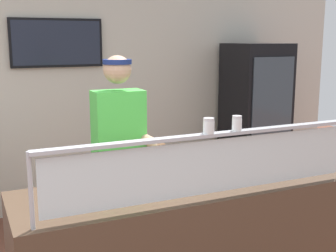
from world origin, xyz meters
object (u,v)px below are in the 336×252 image
object	(u,v)px
pizza_tray	(156,182)
pepper_flake_shaker	(237,124)
parmesan_shaker	(209,127)
pizza_server	(160,179)
worker_figure	(120,155)
drink_fridge	(255,119)

from	to	relation	value
pizza_tray	pepper_flake_shaker	bearing A→B (deg)	-47.28
parmesan_shaker	pepper_flake_shaker	xyz separation A→B (m)	(0.19, 0.00, -0.00)
pepper_flake_shaker	parmesan_shaker	bearing A→B (deg)	180.00
pizza_tray	pizza_server	distance (m)	0.03
pizza_server	pepper_flake_shaker	world-z (taller)	pepper_flake_shaker
pizza_tray	worker_figure	bearing A→B (deg)	93.53
drink_fridge	pepper_flake_shaker	bearing A→B (deg)	-127.99
pizza_tray	worker_figure	distance (m)	0.62
pizza_server	parmesan_shaker	world-z (taller)	parmesan_shaker
pepper_flake_shaker	worker_figure	bearing A→B (deg)	111.35
worker_figure	pizza_tray	bearing A→B (deg)	-86.47
pizza_tray	worker_figure	size ratio (longest dim) A/B	0.27
worker_figure	drink_fridge	bearing A→B (deg)	30.11
pizza_tray	pizza_server	size ratio (longest dim) A/B	1.68
pizza_server	parmesan_shaker	xyz separation A→B (m)	(0.15, -0.36, 0.40)
pepper_flake_shaker	drink_fridge	world-z (taller)	drink_fridge
parmesan_shaker	worker_figure	size ratio (longest dim) A/B	0.05
pizza_tray	drink_fridge	size ratio (longest dim) A/B	0.26
pizza_tray	pizza_server	xyz separation A→B (m)	(0.02, -0.02, 0.02)
pepper_flake_shaker	drink_fridge	size ratio (longest dim) A/B	0.05
parmesan_shaker	drink_fridge	bearing A→B (deg)	49.12
parmesan_shaker	pizza_tray	bearing A→B (deg)	113.05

